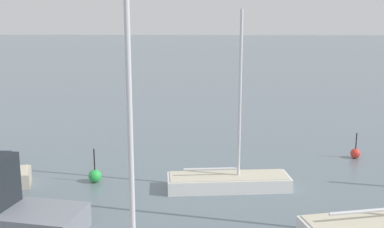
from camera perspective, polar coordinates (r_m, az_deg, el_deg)
name	(u,v)px	position (r m, az deg, el deg)	size (l,w,h in m)	color
sailboat_1	(229,180)	(20.08, 4.74, -8.47)	(5.59, 2.18, 7.87)	white
channel_buoy_0	(95,176)	(21.34, -12.38, -7.75)	(0.61, 0.61, 1.62)	green
channel_buoy_1	(355,153)	(26.08, 20.28, -4.74)	(0.54, 0.54, 1.42)	red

